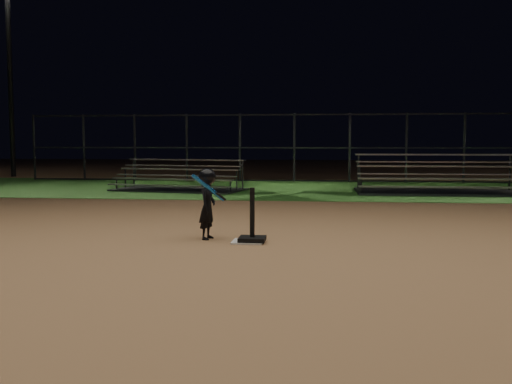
% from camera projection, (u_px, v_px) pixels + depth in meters
% --- Properties ---
extents(ground, '(80.00, 80.00, 0.00)m').
position_uv_depth(ground, '(248.00, 242.00, 8.44)').
color(ground, '#9F7148').
rests_on(ground, ground).
extents(grass_strip, '(60.00, 8.00, 0.01)m').
position_uv_depth(grass_strip, '(289.00, 188.00, 18.34)').
color(grass_strip, '#25561C').
rests_on(grass_strip, ground).
extents(home_plate, '(0.45, 0.45, 0.02)m').
position_uv_depth(home_plate, '(248.00, 242.00, 8.44)').
color(home_plate, beige).
rests_on(home_plate, ground).
extents(batting_tee, '(0.38, 0.38, 0.78)m').
position_uv_depth(batting_tee, '(252.00, 231.00, 8.41)').
color(batting_tee, black).
rests_on(batting_tee, home_plate).
extents(child_batter, '(0.46, 0.57, 1.07)m').
position_uv_depth(child_batter, '(207.00, 201.00, 8.68)').
color(child_batter, black).
rests_on(child_batter, ground).
extents(bleacher_left, '(4.09, 2.55, 0.93)m').
position_uv_depth(bleacher_left, '(179.00, 184.00, 17.41)').
color(bleacher_left, '#BBBBC0').
rests_on(bleacher_left, ground).
extents(bleacher_right, '(4.55, 2.23, 1.11)m').
position_uv_depth(bleacher_right, '(437.00, 185.00, 16.52)').
color(bleacher_right, '#B2B2B7').
rests_on(bleacher_right, ground).
extents(backstop_fence, '(20.08, 0.08, 2.50)m').
position_uv_depth(backstop_fence, '(294.00, 148.00, 21.20)').
color(backstop_fence, '#38383D').
rests_on(backstop_fence, ground).
extents(light_pole_left, '(0.90, 0.53, 8.30)m').
position_uv_depth(light_pole_left, '(9.00, 58.00, 24.19)').
color(light_pole_left, '#2D2D30').
rests_on(light_pole_left, ground).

